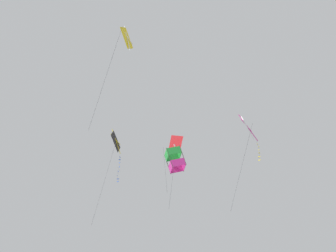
{
  "coord_description": "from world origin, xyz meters",
  "views": [
    {
      "loc": [
        27.73,
        -10.63,
        9.33
      ],
      "look_at": [
        -0.32,
        -3.1,
        29.12
      ],
      "focal_mm": 45.67,
      "sensor_mm": 36.0,
      "label": 1
    }
  ],
  "objects_px": {
    "kite_delta_far_centre": "(176,146)",
    "kite_diamond_near_left": "(247,128)",
    "kite_box_highest": "(175,160)",
    "kite_diamond_near_right": "(116,142)",
    "kite_diamond_upper_right": "(127,38)"
  },
  "relations": [
    {
      "from": "kite_diamond_near_right",
      "to": "kite_diamond_near_left",
      "type": "distance_m",
      "value": 12.03
    },
    {
      "from": "kite_delta_far_centre",
      "to": "kite_diamond_near_left",
      "type": "distance_m",
      "value": 10.68
    },
    {
      "from": "kite_diamond_near_right",
      "to": "kite_diamond_near_left",
      "type": "xyz_separation_m",
      "value": [
        7.36,
        9.38,
        -1.65
      ]
    },
    {
      "from": "kite_delta_far_centre",
      "to": "kite_diamond_upper_right",
      "type": "distance_m",
      "value": 16.08
    },
    {
      "from": "kite_diamond_upper_right",
      "to": "kite_diamond_near_left",
      "type": "height_order",
      "value": "kite_diamond_upper_right"
    },
    {
      "from": "kite_delta_far_centre",
      "to": "kite_diamond_near_right",
      "type": "distance_m",
      "value": 6.93
    },
    {
      "from": "kite_box_highest",
      "to": "kite_diamond_upper_right",
      "type": "bearing_deg",
      "value": -32.43
    },
    {
      "from": "kite_delta_far_centre",
      "to": "kite_diamond_near_left",
      "type": "bearing_deg",
      "value": 8.15
    },
    {
      "from": "kite_delta_far_centre",
      "to": "kite_box_highest",
      "type": "relative_size",
      "value": 1.1
    },
    {
      "from": "kite_box_highest",
      "to": "kite_diamond_near_left",
      "type": "bearing_deg",
      "value": 79.35
    },
    {
      "from": "kite_delta_far_centre",
      "to": "kite_diamond_near_right",
      "type": "xyz_separation_m",
      "value": [
        2.22,
        -6.28,
        -1.92
      ]
    },
    {
      "from": "kite_box_highest",
      "to": "kite_diamond_near_right",
      "type": "bearing_deg",
      "value": -138.26
    },
    {
      "from": "kite_diamond_upper_right",
      "to": "kite_diamond_near_left",
      "type": "distance_m",
      "value": 11.84
    },
    {
      "from": "kite_delta_far_centre",
      "to": "kite_diamond_near_right",
      "type": "height_order",
      "value": "kite_delta_far_centre"
    },
    {
      "from": "kite_diamond_near_left",
      "to": "kite_box_highest",
      "type": "relative_size",
      "value": 1.68
    }
  ]
}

